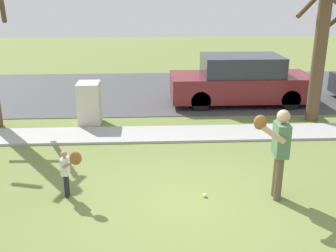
# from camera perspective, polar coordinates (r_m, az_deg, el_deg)

# --- Properties ---
(ground_plane) EXTENTS (48.00, 48.00, 0.00)m
(ground_plane) POSITION_cam_1_polar(r_m,az_deg,el_deg) (10.57, 0.86, -1.47)
(ground_plane) COLOR olive
(sidewalk_strip) EXTENTS (36.00, 1.20, 0.06)m
(sidewalk_strip) POSITION_cam_1_polar(r_m,az_deg,el_deg) (10.66, 0.82, -1.14)
(sidewalk_strip) COLOR #A3A39E
(sidewalk_strip) RESTS_ON ground
(road_surface) EXTENTS (36.00, 6.80, 0.02)m
(road_surface) POSITION_cam_1_polar(r_m,az_deg,el_deg) (15.45, -0.39, 5.14)
(road_surface) COLOR #424244
(road_surface) RESTS_ON ground
(person_adult) EXTENTS (0.72, 0.61, 1.71)m
(person_adult) POSITION_cam_1_polar(r_m,az_deg,el_deg) (7.36, 15.59, -2.73)
(person_adult) COLOR brown
(person_adult) RESTS_ON ground
(person_child) EXTENTS (0.42, 0.39, 0.97)m
(person_child) POSITION_cam_1_polar(r_m,az_deg,el_deg) (7.49, -14.07, -5.63)
(person_child) COLOR black
(person_child) RESTS_ON ground
(baseball) EXTENTS (0.07, 0.07, 0.07)m
(baseball) POSITION_cam_1_polar(r_m,az_deg,el_deg) (7.59, 5.32, -9.86)
(baseball) COLOR white
(baseball) RESTS_ON ground
(utility_cabinet) EXTENTS (0.62, 0.77, 1.22)m
(utility_cabinet) POSITION_cam_1_polar(r_m,az_deg,el_deg) (11.60, -11.22, 3.18)
(utility_cabinet) COLOR beige
(utility_cabinet) RESTS_ON ground
(street_tree_near) EXTENTS (1.84, 1.88, 4.61)m
(street_tree_near) POSITION_cam_1_polar(r_m,az_deg,el_deg) (12.17, 21.22, 11.93)
(street_tree_near) COLOR brown
(street_tree_near) RESTS_ON ground
(parked_suv_maroon) EXTENTS (4.70, 1.90, 1.63)m
(parked_suv_maroon) POSITION_cam_1_polar(r_m,az_deg,el_deg) (13.70, 10.39, 6.41)
(parked_suv_maroon) COLOR maroon
(parked_suv_maroon) RESTS_ON road_surface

